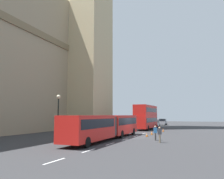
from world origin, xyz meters
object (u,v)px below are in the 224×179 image
(traffic_cone_middle, at_px, (152,133))
(traffic_cone_east, at_px, (163,130))
(sedan_lead, at_px, (155,124))
(pedestrian_by_kerb, at_px, (155,132))
(sedan_trailing, at_px, (163,122))
(double_decker_bus, at_px, (146,116))
(pedestrian_near_cones, at_px, (160,134))
(traffic_cone_west, at_px, (147,135))
(street_lamp, at_px, (58,114))
(articulated_bus, at_px, (107,125))

(traffic_cone_middle, xyz_separation_m, traffic_cone_east, (6.99, -0.55, 0.00))
(sedan_lead, height_order, pedestrian_by_kerb, sedan_lead)
(sedan_lead, bearing_deg, sedan_trailing, 0.80)
(double_decker_bus, xyz_separation_m, traffic_cone_middle, (-11.51, -3.61, -2.43))
(sedan_trailing, xyz_separation_m, traffic_cone_east, (-25.92, -4.34, -0.63))
(sedan_lead, xyz_separation_m, pedestrian_near_cones, (-29.67, -6.50, -0.00))
(double_decker_bus, relative_size, pedestrian_near_cones, 6.37)
(traffic_cone_west, height_order, pedestrian_near_cones, pedestrian_near_cones)
(pedestrian_near_cones, bearing_deg, traffic_cone_west, 25.42)
(street_lamp, bearing_deg, articulated_bus, -50.77)
(street_lamp, relative_size, pedestrian_by_kerb, 3.12)
(sedan_lead, bearing_deg, traffic_cone_west, -171.20)
(street_lamp, xyz_separation_m, pedestrian_by_kerb, (4.94, -10.13, -2.14))
(traffic_cone_middle, distance_m, pedestrian_by_kerb, 7.63)
(double_decker_bus, height_order, sedan_trailing, double_decker_bus)
(traffic_cone_west, distance_m, pedestrian_near_cones, 6.60)
(sedan_trailing, bearing_deg, traffic_cone_middle, -173.43)
(double_decker_bus, height_order, traffic_cone_west, double_decker_bus)
(traffic_cone_west, xyz_separation_m, traffic_cone_east, (10.37, -0.49, 0.00))
(double_decker_bus, bearing_deg, articulated_bus, -179.99)
(articulated_bus, distance_m, sedan_lead, 28.96)
(traffic_cone_middle, relative_size, pedestrian_near_cones, 0.34)
(sedan_lead, height_order, street_lamp, street_lamp)
(traffic_cone_middle, bearing_deg, traffic_cone_east, -4.50)
(sedan_lead, bearing_deg, street_lamp, 172.15)
(sedan_trailing, distance_m, traffic_cone_west, 36.49)
(traffic_cone_middle, xyz_separation_m, pedestrian_near_cones, (-9.31, -2.88, 0.63))
(sedan_trailing, xyz_separation_m, street_lamp, (-45.18, 4.32, 2.14))
(double_decker_bus, distance_m, street_lamp, 24.20)
(sedan_trailing, relative_size, pedestrian_by_kerb, 2.60)
(traffic_cone_east, height_order, pedestrian_by_kerb, pedestrian_by_kerb)
(traffic_cone_east, bearing_deg, street_lamp, 155.79)
(sedan_trailing, height_order, traffic_cone_west, sedan_trailing)
(double_decker_bus, bearing_deg, traffic_cone_middle, -162.60)
(sedan_trailing, bearing_deg, pedestrian_by_kerb, -171.78)
(traffic_cone_middle, bearing_deg, pedestrian_by_kerb, -164.57)
(articulated_bus, relative_size, traffic_cone_west, 30.01)
(sedan_trailing, bearing_deg, traffic_cone_west, -173.94)
(sedan_lead, distance_m, traffic_cone_middle, 20.69)
(articulated_bus, relative_size, traffic_cone_east, 30.01)
(sedan_lead, height_order, traffic_cone_west, sedan_lead)
(articulated_bus, relative_size, traffic_cone_middle, 30.01)
(double_decker_bus, height_order, sedan_lead, double_decker_bus)
(articulated_bus, xyz_separation_m, double_decker_bus, (20.10, 0.00, 0.96))
(articulated_bus, height_order, traffic_cone_west, articulated_bus)
(traffic_cone_west, bearing_deg, traffic_cone_middle, 1.03)
(traffic_cone_middle, relative_size, pedestrian_by_kerb, 0.34)
(sedan_lead, height_order, pedestrian_near_cones, sedan_lead)
(pedestrian_by_kerb, bearing_deg, street_lamp, 116.00)
(double_decker_bus, relative_size, sedan_trailing, 2.45)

